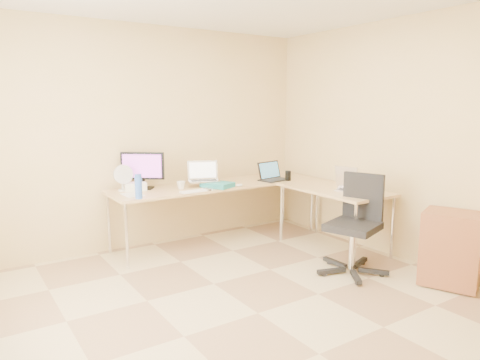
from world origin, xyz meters
TOP-DOWN VIEW (x-y plane):
  - floor at (0.00, 0.00)m, footprint 4.50×4.50m
  - wall_back at (0.00, 2.25)m, footprint 4.50×0.00m
  - wall_right at (2.10, 0.00)m, footprint 0.00×4.50m
  - desk_main at (0.72, 1.85)m, footprint 2.65×0.70m
  - desk_return at (1.70, 0.85)m, footprint 0.70×1.30m
  - monitor at (-0.16, 2.05)m, footprint 0.49×0.43m
  - book_stack at (0.61, 1.66)m, footprint 0.36×0.41m
  - laptop_center at (0.50, 1.81)m, footprint 0.44×0.39m
  - laptop_black at (1.45, 1.66)m, footprint 0.42×0.35m
  - keyboard at (0.27, 1.55)m, footprint 0.38×0.12m
  - mouse at (0.84, 1.55)m, footprint 0.10×0.06m
  - mug at (0.19, 1.78)m, footprint 0.13×0.13m
  - cd_stack at (0.41, 1.55)m, footprint 0.13×0.13m
  - water_bottle at (-0.40, 1.55)m, footprint 0.08×0.08m
  - papers at (-0.39, 1.77)m, footprint 0.19×0.27m
  - white_box at (-0.27, 2.01)m, footprint 0.27×0.23m
  - desk_fan at (-0.40, 2.05)m, footprint 0.23×0.23m
  - black_cup at (1.58, 1.55)m, footprint 0.08×0.08m
  - laptop_return at (1.74, 0.63)m, footprint 0.41×0.35m
  - office_chair at (1.31, 0.20)m, footprint 0.77×0.77m
  - cabinet at (1.85, -0.52)m, footprint 0.57×0.62m

SIDE VIEW (x-z plane):
  - floor at x=0.00m, z-range 0.00..0.00m
  - cabinet at x=1.85m, z-range 0.01..0.71m
  - desk_main at x=0.72m, z-range 0.00..0.73m
  - desk_return at x=1.70m, z-range 0.00..0.73m
  - office_chair at x=1.31m, z-range 0.00..1.00m
  - papers at x=-0.39m, z-range 0.73..0.74m
  - keyboard at x=0.27m, z-range 0.73..0.75m
  - cd_stack at x=0.41m, z-range 0.73..0.76m
  - mouse at x=0.84m, z-range 0.73..0.76m
  - book_stack at x=0.61m, z-range 0.73..0.79m
  - white_box at x=-0.27m, z-range 0.73..0.82m
  - mug at x=0.19m, z-range 0.73..0.82m
  - black_cup at x=1.58m, z-range 0.73..0.86m
  - laptop_return at x=1.74m, z-range 0.73..0.96m
  - laptop_black at x=1.45m, z-range 0.73..0.97m
  - water_bottle at x=-0.40m, z-range 0.73..0.99m
  - desk_fan at x=-0.40m, z-range 0.73..1.00m
  - laptop_center at x=0.50m, z-range 0.79..1.02m
  - monitor at x=-0.16m, z-range 0.73..1.16m
  - wall_back at x=0.00m, z-range -0.95..3.55m
  - wall_right at x=2.10m, z-range -0.95..3.55m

